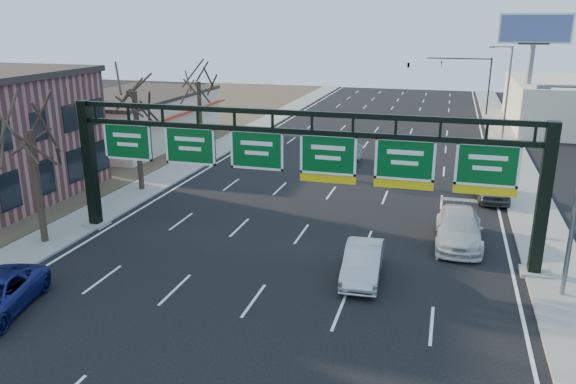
% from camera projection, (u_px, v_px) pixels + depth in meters
% --- Properties ---
extents(ground, '(160.00, 160.00, 0.00)m').
position_uv_depth(ground, '(237.00, 324.00, 21.90)').
color(ground, black).
rests_on(ground, ground).
extents(sidewalk_left, '(3.00, 120.00, 0.12)m').
position_uv_depth(sidewalk_left, '(175.00, 171.00, 43.62)').
color(sidewalk_left, gray).
rests_on(sidewalk_left, ground).
extents(sidewalk_right, '(3.00, 120.00, 0.12)m').
position_uv_depth(sidewalk_right, '(528.00, 199.00, 36.88)').
color(sidewalk_right, gray).
rests_on(sidewalk_right, ground).
extents(dirt_strip_left, '(21.00, 120.00, 0.06)m').
position_uv_depth(dirt_strip_left, '(43.00, 161.00, 46.85)').
color(dirt_strip_left, '#473D2B').
rests_on(dirt_strip_left, ground).
extents(lane_markings, '(21.60, 120.00, 0.01)m').
position_uv_depth(lane_markings, '(337.00, 185.00, 40.27)').
color(lane_markings, white).
rests_on(lane_markings, ground).
extents(sign_gantry, '(24.60, 1.20, 7.20)m').
position_uv_depth(sign_gantry, '(295.00, 162.00, 27.84)').
color(sign_gantry, black).
rests_on(sign_gantry, ground).
extents(cream_strip, '(10.90, 18.40, 4.70)m').
position_uv_depth(cream_strip, '(135.00, 118.00, 53.50)').
color(cream_strip, beige).
rests_on(cream_strip, ground).
extents(building_right_distant, '(12.00, 20.00, 5.00)m').
position_uv_depth(building_right_distant, '(569.00, 103.00, 61.82)').
color(building_right_distant, beige).
rests_on(building_right_distant, ground).
extents(tree_gantry, '(3.60, 3.60, 8.48)m').
position_uv_depth(tree_gantry, '(27.00, 109.00, 27.77)').
color(tree_gantry, '#2F251A').
rests_on(tree_gantry, sidewalk_left).
extents(tree_mid, '(3.60, 3.60, 9.24)m').
position_uv_depth(tree_mid, '(133.00, 76.00, 36.73)').
color(tree_mid, '#2F251A').
rests_on(tree_mid, sidewalk_left).
extents(tree_far, '(3.60, 3.60, 8.86)m').
position_uv_depth(tree_far, '(198.00, 69.00, 46.03)').
color(tree_far, '#2F251A').
rests_on(tree_far, sidewalk_left).
extents(streetlight_near, '(2.15, 0.22, 9.00)m').
position_uv_depth(streetlight_near, '(576.00, 183.00, 22.63)').
color(streetlight_near, slate).
rests_on(streetlight_near, sidewalk_right).
extents(streetlight_far, '(2.15, 0.22, 9.00)m').
position_uv_depth(streetlight_far, '(506.00, 88.00, 53.86)').
color(streetlight_far, slate).
rests_on(streetlight_far, sidewalk_right).
extents(billboard_right, '(7.00, 0.50, 12.00)m').
position_uv_depth(billboard_right, '(534.00, 43.00, 56.59)').
color(billboard_right, slate).
rests_on(billboard_right, ground).
extents(traffic_signal_mast, '(10.16, 0.54, 7.00)m').
position_uv_depth(traffic_signal_mast, '(439.00, 69.00, 69.30)').
color(traffic_signal_mast, black).
rests_on(traffic_signal_mast, ground).
extents(car_silver_sedan, '(1.91, 4.78, 1.55)m').
position_uv_depth(car_silver_sedan, '(363.00, 262.00, 25.60)').
color(car_silver_sedan, '#A5A6AA').
rests_on(car_silver_sedan, ground).
extents(car_white_wagon, '(2.43, 5.82, 1.68)m').
position_uv_depth(car_white_wagon, '(459.00, 228.00, 29.59)').
color(car_white_wagon, silver).
rests_on(car_white_wagon, ground).
extents(car_grey_far, '(2.53, 5.07, 1.66)m').
position_uv_depth(car_grey_far, '(490.00, 187.00, 36.94)').
color(car_grey_far, '#3E4143').
rests_on(car_grey_far, ground).
extents(car_silver_distant, '(2.14, 5.04, 1.62)m').
position_uv_depth(car_silver_distant, '(346.00, 154.00, 45.86)').
color(car_silver_distant, silver).
rests_on(car_silver_distant, ground).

